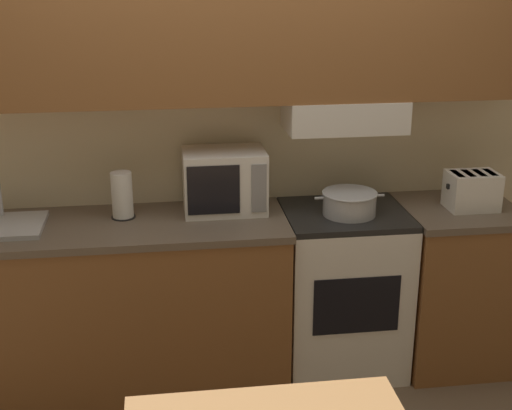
{
  "coord_description": "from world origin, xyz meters",
  "views": [
    {
      "loc": [
        -0.37,
        -3.59,
        2.11
      ],
      "look_at": [
        0.05,
        -0.54,
        1.03
      ],
      "focal_mm": 50.0,
      "sensor_mm": 36.0,
      "label": 1
    }
  ],
  "objects_px": {
    "cooking_pot": "(349,202)",
    "paper_towel_roll": "(122,195)",
    "microwave": "(224,181)",
    "toaster": "(472,190)",
    "stove_range": "(342,290)"
  },
  "relations": [
    {
      "from": "stove_range",
      "to": "toaster",
      "type": "relative_size",
      "value": 3.37
    },
    {
      "from": "stove_range",
      "to": "cooking_pot",
      "type": "bearing_deg",
      "value": -82.78
    },
    {
      "from": "cooking_pot",
      "to": "toaster",
      "type": "height_order",
      "value": "toaster"
    },
    {
      "from": "cooking_pot",
      "to": "paper_towel_roll",
      "type": "relative_size",
      "value": 1.53
    },
    {
      "from": "stove_range",
      "to": "cooking_pot",
      "type": "height_order",
      "value": "cooking_pot"
    },
    {
      "from": "toaster",
      "to": "paper_towel_roll",
      "type": "relative_size",
      "value": 1.13
    },
    {
      "from": "stove_range",
      "to": "paper_towel_roll",
      "type": "relative_size",
      "value": 3.79
    },
    {
      "from": "stove_range",
      "to": "toaster",
      "type": "height_order",
      "value": "toaster"
    },
    {
      "from": "stove_range",
      "to": "paper_towel_roll",
      "type": "bearing_deg",
      "value": 176.54
    },
    {
      "from": "microwave",
      "to": "toaster",
      "type": "relative_size",
      "value": 1.57
    },
    {
      "from": "cooking_pot",
      "to": "stove_range",
      "type": "bearing_deg",
      "value": 97.22
    },
    {
      "from": "microwave",
      "to": "paper_towel_roll",
      "type": "xyz_separation_m",
      "value": [
        -0.51,
        -0.04,
        -0.04
      ]
    },
    {
      "from": "cooking_pot",
      "to": "paper_towel_roll",
      "type": "distance_m",
      "value": 1.13
    },
    {
      "from": "stove_range",
      "to": "microwave",
      "type": "distance_m",
      "value": 0.86
    },
    {
      "from": "toaster",
      "to": "paper_towel_roll",
      "type": "distance_m",
      "value": 1.77
    }
  ]
}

